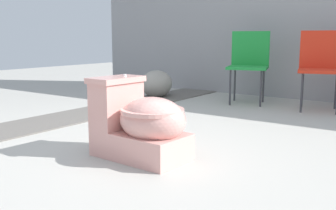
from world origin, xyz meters
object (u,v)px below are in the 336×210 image
(folding_chair_middle, at_px, (321,61))
(boulder_near, at_px, (156,84))
(toilet, at_px, (141,124))
(folding_chair_left, at_px, (249,59))

(folding_chair_middle, distance_m, boulder_near, 2.00)
(toilet, height_order, folding_chair_left, folding_chair_left)
(folding_chair_left, relative_size, folding_chair_middle, 1.00)
(folding_chair_middle, height_order, boulder_near, folding_chair_middle)
(boulder_near, bearing_deg, toilet, -55.17)
(folding_chair_left, bearing_deg, boulder_near, -92.48)
(folding_chair_middle, xyz_separation_m, boulder_near, (-1.94, -0.31, -0.34))
(toilet, height_order, boulder_near, toilet)
(toilet, distance_m, folding_chair_left, 2.48)
(folding_chair_left, distance_m, folding_chair_middle, 0.81)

